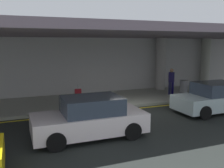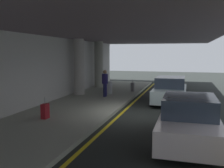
{
  "view_description": "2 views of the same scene",
  "coord_description": "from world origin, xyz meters",
  "px_view_note": "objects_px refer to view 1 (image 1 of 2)",
  "views": [
    {
      "loc": [
        -5.9,
        -10.91,
        3.4
      ],
      "look_at": [
        -0.6,
        2.51,
        1.1
      ],
      "focal_mm": 40.51,
      "sensor_mm": 36.0,
      "label": 1
    },
    {
      "loc": [
        -11.82,
        -2.18,
        2.84
      ],
      "look_at": [
        0.32,
        1.31,
        1.36
      ],
      "focal_mm": 41.72,
      "sensor_mm": 36.0,
      "label": 2
    }
  ],
  "objects_px": {
    "support_column_far_left": "(161,64)",
    "car_silver": "(215,98)",
    "suitcase_upright_secondary": "(78,94)",
    "trash_bin_steel": "(184,86)",
    "car_white": "(90,118)",
    "traveler_with_luggage": "(171,80)",
    "suitcase_upright_primary": "(218,90)",
    "support_column_left_mid": "(205,62)"
  },
  "relations": [
    {
      "from": "car_white",
      "to": "car_silver",
      "type": "height_order",
      "value": "same"
    },
    {
      "from": "suitcase_upright_secondary",
      "to": "car_silver",
      "type": "bearing_deg",
      "value": -58.99
    },
    {
      "from": "support_column_far_left",
      "to": "suitcase_upright_secondary",
      "type": "bearing_deg",
      "value": -169.4
    },
    {
      "from": "car_silver",
      "to": "traveler_with_luggage",
      "type": "bearing_deg",
      "value": 90.7
    },
    {
      "from": "traveler_with_luggage",
      "to": "support_column_left_mid",
      "type": "bearing_deg",
      "value": -105.66
    },
    {
      "from": "car_white",
      "to": "traveler_with_luggage",
      "type": "xyz_separation_m",
      "value": [
        6.99,
        5.02,
        0.4
      ]
    },
    {
      "from": "suitcase_upright_secondary",
      "to": "suitcase_upright_primary",
      "type": "bearing_deg",
      "value": -32.38
    },
    {
      "from": "car_white",
      "to": "suitcase_upright_primary",
      "type": "height_order",
      "value": "car_white"
    },
    {
      "from": "traveler_with_luggage",
      "to": "trash_bin_steel",
      "type": "relative_size",
      "value": 1.98
    },
    {
      "from": "suitcase_upright_primary",
      "to": "trash_bin_steel",
      "type": "distance_m",
      "value": 2.15
    },
    {
      "from": "trash_bin_steel",
      "to": "traveler_with_luggage",
      "type": "bearing_deg",
      "value": -173.27
    },
    {
      "from": "support_column_far_left",
      "to": "car_silver",
      "type": "xyz_separation_m",
      "value": [
        -0.54,
        -5.93,
        -1.26
      ]
    },
    {
      "from": "support_column_left_mid",
      "to": "car_white",
      "type": "relative_size",
      "value": 0.89
    },
    {
      "from": "support_column_left_mid",
      "to": "suitcase_upright_primary",
      "type": "distance_m",
      "value": 3.82
    },
    {
      "from": "support_column_far_left",
      "to": "suitcase_upright_primary",
      "type": "bearing_deg",
      "value": -52.53
    },
    {
      "from": "car_silver",
      "to": "support_column_far_left",
      "type": "bearing_deg",
      "value": 87.7
    },
    {
      "from": "support_column_far_left",
      "to": "trash_bin_steel",
      "type": "bearing_deg",
      "value": -68.13
    },
    {
      "from": "suitcase_upright_primary",
      "to": "suitcase_upright_secondary",
      "type": "height_order",
      "value": "same"
    },
    {
      "from": "car_white",
      "to": "suitcase_upright_secondary",
      "type": "relative_size",
      "value": 4.56
    },
    {
      "from": "traveler_with_luggage",
      "to": "suitcase_upright_primary",
      "type": "relative_size",
      "value": 1.87
    },
    {
      "from": "support_column_left_mid",
      "to": "car_white",
      "type": "height_order",
      "value": "support_column_left_mid"
    },
    {
      "from": "suitcase_upright_primary",
      "to": "suitcase_upright_secondary",
      "type": "relative_size",
      "value": 1.0
    },
    {
      "from": "support_column_left_mid",
      "to": "suitcase_upright_secondary",
      "type": "distance_m",
      "value": 10.57
    },
    {
      "from": "suitcase_upright_primary",
      "to": "trash_bin_steel",
      "type": "relative_size",
      "value": 1.06
    },
    {
      "from": "support_column_far_left",
      "to": "support_column_left_mid",
      "type": "relative_size",
      "value": 1.0
    },
    {
      "from": "car_silver",
      "to": "trash_bin_steel",
      "type": "bearing_deg",
      "value": 76.05
    },
    {
      "from": "car_silver",
      "to": "trash_bin_steel",
      "type": "xyz_separation_m",
      "value": [
        1.26,
        4.14,
        -0.14
      ]
    },
    {
      "from": "car_silver",
      "to": "car_white",
      "type": "bearing_deg",
      "value": -168.67
    },
    {
      "from": "support_column_far_left",
      "to": "car_silver",
      "type": "relative_size",
      "value": 0.89
    },
    {
      "from": "support_column_far_left",
      "to": "suitcase_upright_secondary",
      "type": "relative_size",
      "value": 4.06
    },
    {
      "from": "suitcase_upright_secondary",
      "to": "trash_bin_steel",
      "type": "bearing_deg",
      "value": -24.74
    },
    {
      "from": "car_silver",
      "to": "suitcase_upright_secondary",
      "type": "bearing_deg",
      "value": 144.01
    },
    {
      "from": "support_column_far_left",
      "to": "car_white",
      "type": "bearing_deg",
      "value": -136.77
    },
    {
      "from": "car_silver",
      "to": "traveler_with_luggage",
      "type": "distance_m",
      "value": 4.04
    },
    {
      "from": "car_silver",
      "to": "trash_bin_steel",
      "type": "height_order",
      "value": "car_silver"
    },
    {
      "from": "support_column_far_left",
      "to": "support_column_left_mid",
      "type": "bearing_deg",
      "value": 0.0
    },
    {
      "from": "car_white",
      "to": "car_silver",
      "type": "bearing_deg",
      "value": 10.77
    },
    {
      "from": "support_column_far_left",
      "to": "suitcase_upright_secondary",
      "type": "distance_m",
      "value": 6.68
    },
    {
      "from": "car_white",
      "to": "traveler_with_luggage",
      "type": "bearing_deg",
      "value": 38.09
    },
    {
      "from": "suitcase_upright_secondary",
      "to": "trash_bin_steel",
      "type": "distance_m",
      "value": 7.14
    },
    {
      "from": "traveler_with_luggage",
      "to": "suitcase_upright_primary",
      "type": "bearing_deg",
      "value": -152.7
    },
    {
      "from": "suitcase_upright_primary",
      "to": "car_silver",
      "type": "bearing_deg",
      "value": -161.8
    }
  ]
}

